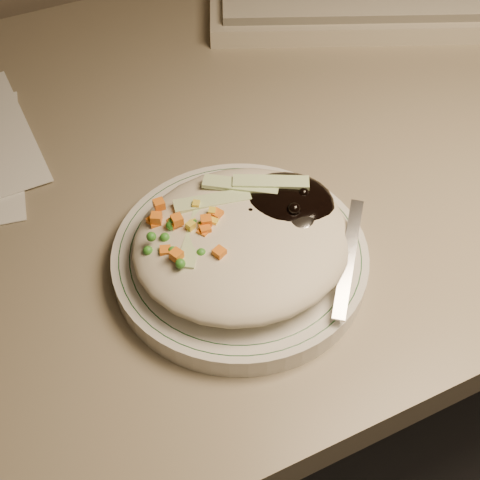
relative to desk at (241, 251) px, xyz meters
name	(u,v)px	position (x,y,z in m)	size (l,w,h in m)	color
desk	(241,251)	(0.00, 0.00, 0.00)	(1.40, 0.70, 0.74)	#7F735C
plate	(240,259)	(-0.08, -0.17, 0.21)	(0.23, 0.23, 0.02)	silver
plate_rim	(240,252)	(-0.08, -0.17, 0.22)	(0.22, 0.22, 0.00)	#144723
meal	(245,235)	(-0.08, -0.17, 0.24)	(0.21, 0.19, 0.05)	beige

